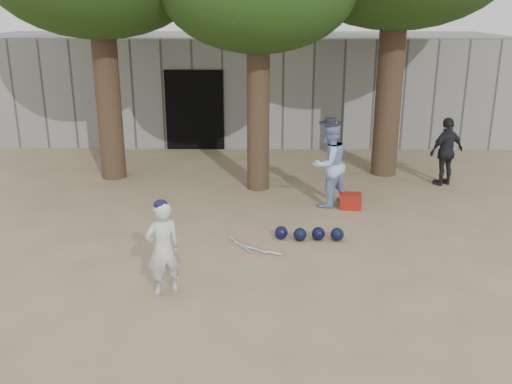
{
  "coord_description": "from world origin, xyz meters",
  "views": [
    {
      "loc": [
        0.73,
        -7.85,
        3.84
      ],
      "look_at": [
        0.6,
        1.0,
        0.95
      ],
      "focal_mm": 40.0,
      "sensor_mm": 36.0,
      "label": 1
    }
  ],
  "objects_px": {
    "red_bag": "(350,201)",
    "spectator_blue": "(329,164)",
    "boy_player": "(163,249)",
    "spectator_dark": "(446,152)"
  },
  "relations": [
    {
      "from": "spectator_blue",
      "to": "spectator_dark",
      "type": "distance_m",
      "value": 3.14
    },
    {
      "from": "spectator_blue",
      "to": "red_bag",
      "type": "bearing_deg",
      "value": 119.97
    },
    {
      "from": "boy_player",
      "to": "spectator_dark",
      "type": "distance_m",
      "value": 7.52
    },
    {
      "from": "spectator_dark",
      "to": "red_bag",
      "type": "distance_m",
      "value": 2.91
    },
    {
      "from": "boy_player",
      "to": "spectator_dark",
      "type": "bearing_deg",
      "value": -165.43
    },
    {
      "from": "boy_player",
      "to": "spectator_dark",
      "type": "xyz_separation_m",
      "value": [
        5.44,
        5.2,
        0.09
      ]
    },
    {
      "from": "red_bag",
      "to": "spectator_blue",
      "type": "bearing_deg",
      "value": 158.61
    },
    {
      "from": "boy_player",
      "to": "spectator_blue",
      "type": "bearing_deg",
      "value": -154.63
    },
    {
      "from": "spectator_blue",
      "to": "spectator_dark",
      "type": "bearing_deg",
      "value": 169.15
    },
    {
      "from": "spectator_dark",
      "to": "red_bag",
      "type": "height_order",
      "value": "spectator_dark"
    }
  ]
}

